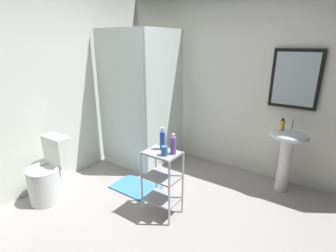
# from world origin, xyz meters

# --- Properties ---
(ground_plane) EXTENTS (4.20, 4.20, 0.02)m
(ground_plane) POSITION_xyz_m (0.00, 0.00, -0.01)
(ground_plane) COLOR #9B9493
(wall_back) EXTENTS (4.20, 0.14, 2.50)m
(wall_back) POSITION_xyz_m (0.01, 1.85, 1.25)
(wall_back) COLOR white
(wall_back) RESTS_ON ground_plane
(wall_left) EXTENTS (0.10, 4.20, 2.50)m
(wall_left) POSITION_xyz_m (-1.85, 0.00, 1.25)
(wall_left) COLOR white
(wall_left) RESTS_ON ground_plane
(shower_stall) EXTENTS (0.92, 0.92, 2.00)m
(shower_stall) POSITION_xyz_m (-1.20, 1.18, 0.46)
(shower_stall) COLOR white
(shower_stall) RESTS_ON ground_plane
(pedestal_sink) EXTENTS (0.46, 0.37, 0.81)m
(pedestal_sink) POSITION_xyz_m (0.79, 1.52, 0.58)
(pedestal_sink) COLOR white
(pedestal_sink) RESTS_ON ground_plane
(sink_faucet) EXTENTS (0.03, 0.03, 0.10)m
(sink_faucet) POSITION_xyz_m (0.79, 1.64, 0.86)
(sink_faucet) COLOR silver
(sink_faucet) RESTS_ON pedestal_sink
(toilet) EXTENTS (0.37, 0.49, 0.76)m
(toilet) POSITION_xyz_m (-1.48, -0.26, 0.31)
(toilet) COLOR white
(toilet) RESTS_ON ground_plane
(storage_cart) EXTENTS (0.38, 0.28, 0.74)m
(storage_cart) POSITION_xyz_m (-0.20, 0.28, 0.44)
(storage_cart) COLOR silver
(storage_cart) RESTS_ON ground_plane
(hand_soap_bottle) EXTENTS (0.06, 0.06, 0.14)m
(hand_soap_bottle) POSITION_xyz_m (0.70, 1.51, 0.87)
(hand_soap_bottle) COLOR gold
(hand_soap_bottle) RESTS_ON pedestal_sink
(shampoo_bottle_blue) EXTENTS (0.06, 0.06, 0.24)m
(shampoo_bottle_blue) POSITION_xyz_m (-0.24, 0.35, 0.85)
(shampoo_bottle_blue) COLOR blue
(shampoo_bottle_blue) RESTS_ON storage_cart
(conditioner_bottle_purple) EXTENTS (0.06, 0.06, 0.22)m
(conditioner_bottle_purple) POSITION_xyz_m (-0.08, 0.31, 0.84)
(conditioner_bottle_purple) COLOR #7F54A9
(conditioner_bottle_purple) RESTS_ON storage_cart
(rinse_cup) EXTENTS (0.07, 0.07, 0.10)m
(rinse_cup) POSITION_xyz_m (-0.13, 0.24, 0.79)
(rinse_cup) COLOR #3870B2
(rinse_cup) RESTS_ON storage_cart
(bath_mat) EXTENTS (0.60, 0.40, 0.02)m
(bath_mat) POSITION_xyz_m (-0.78, 0.49, 0.01)
(bath_mat) COLOR teal
(bath_mat) RESTS_ON ground_plane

